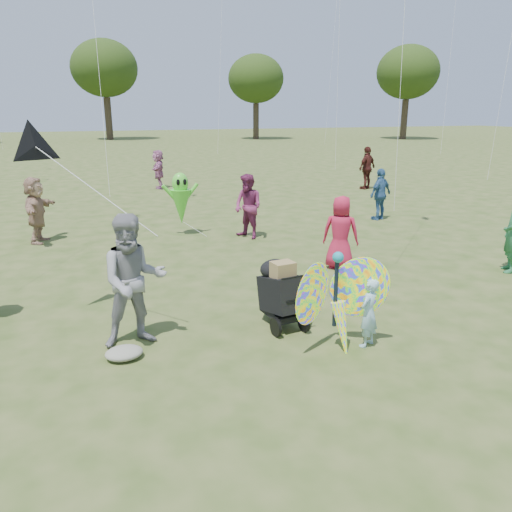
{
  "coord_description": "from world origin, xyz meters",
  "views": [
    {
      "loc": [
        -2.91,
        -5.73,
        3.38
      ],
      "look_at": [
        -0.2,
        1.5,
        1.1
      ],
      "focal_mm": 35.0,
      "sensor_mm": 36.0,
      "label": 1
    }
  ],
  "objects": [
    {
      "name": "crowd_e",
      "position": [
        1.52,
        6.69,
        0.87
      ],
      "size": [
        0.96,
        1.04,
        1.73
      ],
      "primitive_type": "imported",
      "rotation": [
        0.0,
        0.0,
        5.16
      ],
      "color": "#792852",
      "rests_on": "ground"
    },
    {
      "name": "jogging_stroller",
      "position": [
        0.09,
        1.17,
        0.61
      ],
      "size": [
        0.57,
        1.08,
        1.09
      ],
      "rotation": [
        0.0,
        0.0,
        0.12
      ],
      "color": "black",
      "rests_on": "ground"
    },
    {
      "name": "crowd_a",
      "position": [
        2.51,
        3.48,
        0.8
      ],
      "size": [
        0.94,
        0.88,
        1.61
      ],
      "primitive_type": "imported",
      "rotation": [
        0.0,
        0.0,
        2.51
      ],
      "color": "#B11C3A",
      "rests_on": "ground"
    },
    {
      "name": "delta_kite_rig",
      "position": [
        -3.34,
        2.67,
        2.83
      ],
      "size": [
        2.02,
        1.62,
        1.66
      ],
      "color": "black",
      "rests_on": "ground"
    },
    {
      "name": "ground",
      "position": [
        0.0,
        0.0,
        0.0
      ],
      "size": [
        160.0,
        160.0,
        0.0
      ],
      "primitive_type": "plane",
      "color": "#51592B",
      "rests_on": "ground"
    },
    {
      "name": "crowd_j",
      "position": [
        0.83,
        16.49,
        0.84
      ],
      "size": [
        0.79,
        1.62,
        1.67
      ],
      "primitive_type": "imported",
      "rotation": [
        0.0,
        0.0,
        4.52
      ],
      "color": "#AE6391",
      "rests_on": "ground"
    },
    {
      "name": "child_girl",
      "position": [
        1.0,
        0.0,
        0.52
      ],
      "size": [
        0.46,
        0.41,
        1.05
      ],
      "primitive_type": "imported",
      "rotation": [
        0.0,
        0.0,
        3.66
      ],
      "color": "#9AC8DB",
      "rests_on": "ground"
    },
    {
      "name": "crowd_h",
      "position": [
        9.3,
        13.05,
        0.92
      ],
      "size": [
        1.16,
        0.84,
        1.83
      ],
      "primitive_type": "imported",
      "rotation": [
        0.0,
        0.0,
        3.56
      ],
      "color": "#461B17",
      "rests_on": "ground"
    },
    {
      "name": "grey_bag",
      "position": [
        -2.43,
        0.86,
        0.08
      ],
      "size": [
        0.53,
        0.43,
        0.17
      ],
      "primitive_type": "ellipsoid",
      "color": "gray",
      "rests_on": "ground"
    },
    {
      "name": "tree_line",
      "position": [
        3.67,
        44.99,
        6.86
      ],
      "size": [
        91.78,
        33.6,
        10.79
      ],
      "color": "#3A2D21",
      "rests_on": "ground"
    },
    {
      "name": "crowd_c",
      "position": [
        6.21,
        7.46,
        0.81
      ],
      "size": [
        1.02,
        0.7,
        1.61
      ],
      "primitive_type": "imported",
      "rotation": [
        0.0,
        0.0,
        3.49
      ],
      "color": "#335E8E",
      "rests_on": "ground"
    },
    {
      "name": "alien_kite",
      "position": [
        -0.09,
        7.65,
        0.97
      ],
      "size": [
        1.12,
        0.69,
        1.74
      ],
      "color": "#53D933",
      "rests_on": "ground"
    },
    {
      "name": "butterfly_kite",
      "position": [
        0.52,
        0.07,
        0.73
      ],
      "size": [
        1.74,
        0.75,
        1.67
      ],
      "color": "orange",
      "rests_on": "ground"
    },
    {
      "name": "crowd_d",
      "position": [
        -3.78,
        8.2,
        0.86
      ],
      "size": [
        0.97,
        1.68,
        1.73
      ],
      "primitive_type": "imported",
      "rotation": [
        0.0,
        0.0,
        1.26
      ],
      "color": "#A67E66",
      "rests_on": "ground"
    },
    {
      "name": "adult_man",
      "position": [
        -2.18,
        1.28,
        0.99
      ],
      "size": [
        0.98,
        0.77,
        1.98
      ],
      "primitive_type": "imported",
      "rotation": [
        0.0,
        0.0,
        0.02
      ],
      "color": "gray",
      "rests_on": "ground"
    }
  ]
}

